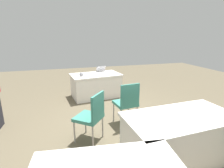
# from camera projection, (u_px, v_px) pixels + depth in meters

# --- Properties ---
(ground_plane) EXTENTS (14.40, 14.40, 0.00)m
(ground_plane) POSITION_uv_depth(u_px,v_px,m) (115.00, 127.00, 3.80)
(ground_plane) COLOR brown
(table_foreground) EXTENTS (1.60, 1.07, 0.73)m
(table_foreground) POSITION_uv_depth(u_px,v_px,m) (96.00, 85.00, 5.58)
(table_foreground) COLOR silver
(table_foreground) RESTS_ON ground
(table_back_left) EXTENTS (1.78, 0.99, 0.73)m
(table_back_left) POSITION_uv_depth(u_px,v_px,m) (179.00, 137.00, 2.77)
(table_back_left) COLOR silver
(table_back_left) RESTS_ON ground
(chair_tucked_right) EXTENTS (0.49, 0.49, 0.96)m
(chair_tucked_right) POSITION_uv_depth(u_px,v_px,m) (127.00, 101.00, 3.72)
(chair_tucked_right) COLOR #9E9993
(chair_tucked_right) RESTS_ON ground
(chair_aisle) EXTENTS (0.62, 0.62, 0.94)m
(chair_aisle) POSITION_uv_depth(u_px,v_px,m) (92.00, 114.00, 3.16)
(chair_aisle) COLOR #9E9993
(chair_aisle) RESTS_ON ground
(laptop_silver) EXTENTS (0.37, 0.35, 0.21)m
(laptop_silver) POSITION_uv_depth(u_px,v_px,m) (102.00, 72.00, 5.62)
(laptop_silver) COLOR silver
(laptop_silver) RESTS_ON table_foreground
(yarn_ball) EXTENTS (0.12, 0.12, 0.12)m
(yarn_ball) POSITION_uv_depth(u_px,v_px,m) (81.00, 74.00, 5.19)
(yarn_ball) COLOR gray
(yarn_ball) RESTS_ON table_foreground
(scissors_red) EXTENTS (0.18, 0.09, 0.01)m
(scissors_red) POSITION_uv_depth(u_px,v_px,m) (105.00, 73.00, 5.69)
(scissors_red) COLOR red
(scissors_red) RESTS_ON table_foreground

